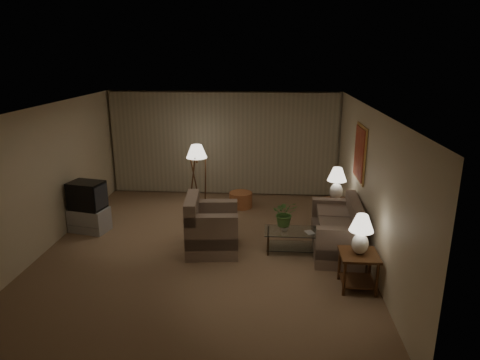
# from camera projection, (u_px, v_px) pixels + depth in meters

# --- Properties ---
(ground) EXTENTS (7.00, 7.00, 0.00)m
(ground) POSITION_uv_depth(u_px,v_px,m) (205.00, 249.00, 8.24)
(ground) COLOR #7F6046
(ground) RESTS_ON ground
(room_shell) EXTENTS (6.04, 7.02, 2.72)m
(room_shell) POSITION_uv_depth(u_px,v_px,m) (214.00, 144.00, 9.18)
(room_shell) COLOR beige
(room_shell) RESTS_ON ground
(sofa) EXTENTS (1.78, 1.01, 0.76)m
(sofa) POSITION_uv_depth(u_px,v_px,m) (336.00, 232.00, 8.07)
(sofa) COLOR #816D5C
(sofa) RESTS_ON ground
(armchair) EXTENTS (1.19, 1.14, 0.85)m
(armchair) POSITION_uv_depth(u_px,v_px,m) (212.00, 229.00, 8.06)
(armchair) COLOR #816D5C
(armchair) RESTS_ON ground
(side_table_near) EXTENTS (0.59, 0.59, 0.60)m
(side_table_near) POSITION_uv_depth(u_px,v_px,m) (358.00, 264.00, 6.76)
(side_table_near) COLOR #3D2510
(side_table_near) RESTS_ON ground
(side_table_far) EXTENTS (0.46, 0.39, 0.60)m
(side_table_far) POSITION_uv_depth(u_px,v_px,m) (335.00, 208.00, 9.25)
(side_table_far) COLOR #3D2510
(side_table_far) RESTS_ON ground
(table_lamp_near) EXTENTS (0.38, 0.38, 0.65)m
(table_lamp_near) POSITION_uv_depth(u_px,v_px,m) (361.00, 231.00, 6.60)
(table_lamp_near) COLOR white
(table_lamp_near) RESTS_ON side_table_near
(table_lamp_far) EXTENTS (0.41, 0.41, 0.70)m
(table_lamp_far) POSITION_uv_depth(u_px,v_px,m) (337.00, 181.00, 9.07)
(table_lamp_far) COLOR white
(table_lamp_far) RESTS_ON side_table_far
(coffee_table) EXTENTS (1.04, 0.57, 0.41)m
(coffee_table) POSITION_uv_depth(u_px,v_px,m) (292.00, 238.00, 8.06)
(coffee_table) COLOR silver
(coffee_table) RESTS_ON ground
(tv_cabinet) EXTENTS (0.97, 0.80, 0.50)m
(tv_cabinet) POSITION_uv_depth(u_px,v_px,m) (90.00, 220.00, 9.01)
(tv_cabinet) COLOR #97989A
(tv_cabinet) RESTS_ON ground
(crt_tv) EXTENTS (0.88, 0.76, 0.58)m
(crt_tv) POSITION_uv_depth(u_px,v_px,m) (87.00, 195.00, 8.85)
(crt_tv) COLOR black
(crt_tv) RESTS_ON tv_cabinet
(floor_lamp) EXTENTS (0.50, 0.50, 1.53)m
(floor_lamp) POSITION_uv_depth(u_px,v_px,m) (197.00, 174.00, 10.32)
(floor_lamp) COLOR #3D2510
(floor_lamp) RESTS_ON ground
(ottoman) EXTENTS (0.69, 0.69, 0.37)m
(ottoman) POSITION_uv_depth(u_px,v_px,m) (241.00, 200.00, 10.42)
(ottoman) COLOR #B66F3D
(ottoman) RESTS_ON ground
(vase) EXTENTS (0.15, 0.15, 0.15)m
(vase) POSITION_uv_depth(u_px,v_px,m) (284.00, 227.00, 8.01)
(vase) COLOR white
(vase) RESTS_ON coffee_table
(flowers) EXTENTS (0.48, 0.42, 0.50)m
(flowers) POSITION_uv_depth(u_px,v_px,m) (285.00, 211.00, 7.92)
(flowers) COLOR #4A7C37
(flowers) RESTS_ON vase
(book) EXTENTS (0.21, 0.24, 0.02)m
(book) POSITION_uv_depth(u_px,v_px,m) (306.00, 233.00, 7.91)
(book) COLOR olive
(book) RESTS_ON coffee_table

